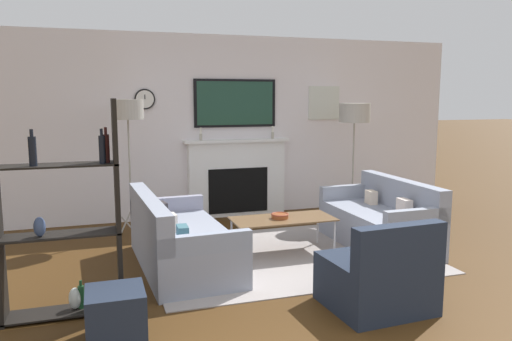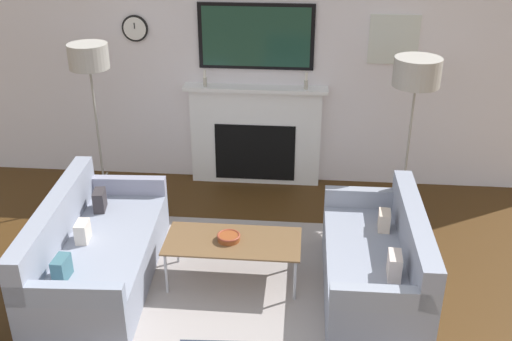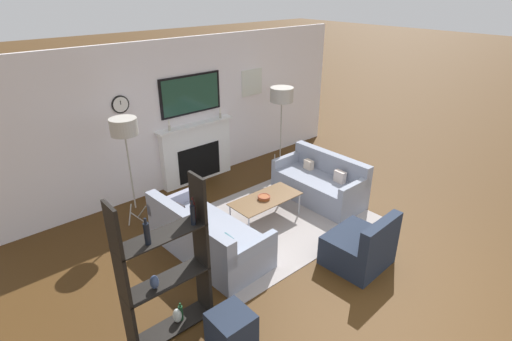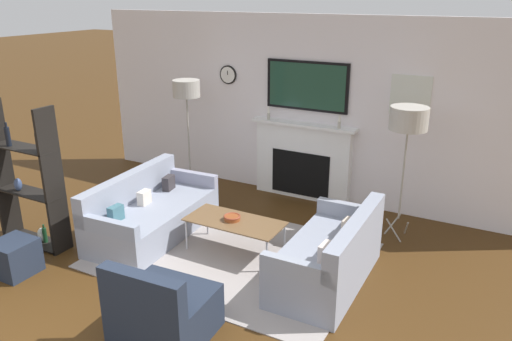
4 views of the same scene
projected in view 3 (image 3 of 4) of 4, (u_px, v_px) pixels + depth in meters
name	position (u px, v px, depth m)	size (l,w,h in m)	color
ground_plane	(412.00, 308.00, 4.79)	(60.00, 60.00, 0.00)	#432910
fireplace_wall	(192.00, 119.00, 7.47)	(7.31, 0.28, 2.70)	white
area_rug	(270.00, 222.00, 6.51)	(3.05, 2.26, 0.01)	#9D9591
couch_left	(207.00, 237.00, 5.66)	(0.97, 1.89, 0.78)	#8E95A6
couch_right	(320.00, 184.00, 7.11)	(0.80, 1.62, 0.81)	#8E95A6
armchair	(360.00, 248.00, 5.44)	(0.85, 0.79, 0.80)	#202839
coffee_table	(266.00, 200.00, 6.39)	(1.18, 0.54, 0.42)	brown
decorative_bowl	(264.00, 197.00, 6.34)	(0.20, 0.20, 0.06)	brown
floor_lamp_left	(124.00, 128.00, 5.83)	(0.40, 0.40, 1.77)	#9E998E
floor_lamp_right	(282.00, 95.00, 7.78)	(0.46, 0.46, 1.71)	#9E998E
shelf_unit	(166.00, 270.00, 4.17)	(0.95, 0.28, 1.79)	black
ottoman	(231.00, 329.00, 4.26)	(0.42, 0.42, 0.39)	#202839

